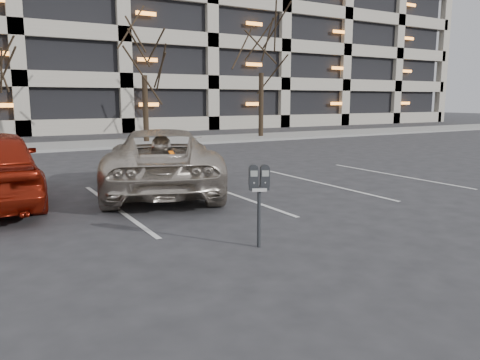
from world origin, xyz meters
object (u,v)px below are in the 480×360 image
tree_c (143,32)px  suv_silver (161,160)px  tree_d (262,32)px  parking_meter (259,186)px

tree_c → suv_silver: tree_c is taller
tree_c → tree_d: (7.00, 0.00, 0.48)m
tree_c → tree_d: size_ratio=0.92×
tree_d → suv_silver: tree_d is taller
tree_d → parking_meter: 21.36m
tree_c → parking_meter: bearing=-103.6°
parking_meter → suv_silver: size_ratio=0.21×
tree_c → suv_silver: 13.92m
tree_c → parking_meter: (-4.22, -17.46, -4.57)m
tree_c → parking_meter: size_ratio=6.13×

